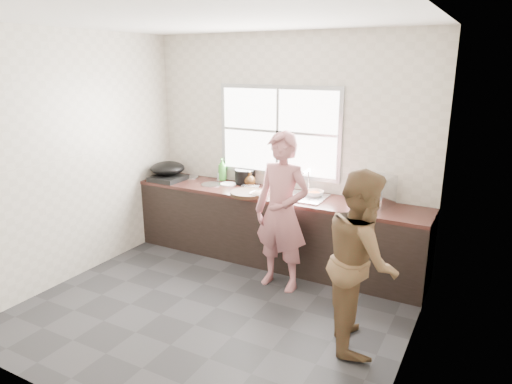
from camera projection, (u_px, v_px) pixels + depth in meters
The scene contains 30 objects.
floor at pixel (216, 308), 4.54m from camera, with size 3.60×3.20×0.01m, color #2A2A2C.
ceiling at pixel (208, 18), 3.80m from camera, with size 3.60×3.20×0.01m, color silver.
wall_back at pixel (286, 148), 5.53m from camera, with size 3.60×0.01×2.70m, color beige.
wall_left at pixel (75, 157), 5.00m from camera, with size 0.01×3.20×2.70m, color beige.
wall_right at pixel (418, 204), 3.34m from camera, with size 0.01×3.20×2.70m, color beige.
wall_front at pixel (67, 231), 2.81m from camera, with size 3.60×0.01×2.70m, color beige.
cabinet at pixel (274, 229), 5.52m from camera, with size 3.60×0.62×0.82m, color black.
countertop at pixel (274, 195), 5.40m from camera, with size 3.60×0.64×0.04m, color #341A15.
sink at pixel (302, 197), 5.23m from camera, with size 0.55×0.45×0.02m, color silver.
faucet at pixel (309, 181), 5.36m from camera, with size 0.02×0.02×0.30m, color silver.
window_frame at pixel (279, 131), 5.50m from camera, with size 1.60×0.05×1.10m, color #9EA0A5.
window_glazing at pixel (278, 132), 5.48m from camera, with size 1.50×0.01×1.00m, color white.
woman at pixel (282, 217), 4.78m from camera, with size 0.58×0.38×1.58m, color #B76E71.
person_side at pixel (361, 260), 3.79m from camera, with size 0.75×0.58×1.54m, color brown.
cutting_board at pixel (248, 193), 5.32m from camera, with size 0.42×0.42×0.04m, color black.
cleaver at pixel (251, 186), 5.56m from camera, with size 0.21×0.11×0.01m, color silver.
bowl_mince at pixel (259, 195), 5.25m from camera, with size 0.21×0.21×0.05m, color white.
bowl_crabs at pixel (314, 194), 5.26m from camera, with size 0.18×0.18×0.06m, color white.
bowl_held at pixel (288, 199), 5.08m from camera, with size 0.18×0.18×0.06m, color silver.
black_pot at pixel (245, 177), 5.81m from camera, with size 0.25×0.25×0.18m, color black.
plate_food at pixel (228, 184), 5.78m from camera, with size 0.20×0.20×0.02m, color white.
bottle_green at pixel (222, 169), 5.95m from camera, with size 0.12×0.12×0.30m, color #388D2E.
bottle_brown_tall at pixel (243, 177), 5.83m from camera, with size 0.08×0.08×0.17m, color #3E2B0F.
bottle_brown_short at pixel (250, 179), 5.70m from camera, with size 0.13×0.13×0.17m, color #432810.
glass_jar at pixel (220, 176), 5.98m from camera, with size 0.07×0.07×0.10m, color #BBC0C1.
burner at pixel (168, 178), 5.98m from camera, with size 0.40×0.40×0.06m, color black.
wok at pixel (168, 168), 6.04m from camera, with size 0.45×0.45×0.17m, color black.
dish_rack at pixel (372, 189), 4.96m from camera, with size 0.44×0.30×0.33m, color silver.
pot_lid_left at pixel (190, 177), 6.15m from camera, with size 0.24×0.24×0.01m, color silver.
pot_lid_right at pixel (211, 184), 5.76m from camera, with size 0.25×0.25×0.01m, color silver.
Camera 1 is at (2.29, -3.37, 2.35)m, focal length 32.00 mm.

